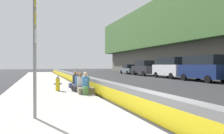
# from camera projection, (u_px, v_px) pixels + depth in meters

# --- Properties ---
(ground_plane) EXTENTS (160.00, 160.00, 0.00)m
(ground_plane) POSITION_uv_depth(u_px,v_px,m) (158.00, 124.00, 5.63)
(ground_plane) COLOR #2B2B2D
(ground_plane) RESTS_ON ground
(sidewalk_strip) EXTENTS (80.00, 4.40, 0.14)m
(sidewalk_strip) POSITION_uv_depth(u_px,v_px,m) (60.00, 133.00, 4.73)
(sidewalk_strip) COLOR #A8A59E
(sidewalk_strip) RESTS_ON ground_plane
(jersey_barrier) EXTENTS (76.00, 0.45, 0.85)m
(jersey_barrier) POSITION_uv_depth(u_px,v_px,m) (158.00, 109.00, 5.63)
(jersey_barrier) COLOR slate
(jersey_barrier) RESTS_ON ground_plane
(route_sign_post) EXTENTS (0.44, 0.09, 3.60)m
(route_sign_post) POSITION_uv_depth(u_px,v_px,m) (35.00, 44.00, 5.75)
(route_sign_post) COLOR gray
(route_sign_post) RESTS_ON sidewalk_strip
(fire_hydrant) EXTENTS (0.26, 0.46, 0.88)m
(fire_hydrant) POSITION_uv_depth(u_px,v_px,m) (58.00, 83.00, 11.87)
(fire_hydrant) COLOR gold
(fire_hydrant) RESTS_ON sidewalk_strip
(seated_person_foreground) EXTENTS (0.72, 0.82, 1.13)m
(seated_person_foreground) POSITION_uv_depth(u_px,v_px,m) (86.00, 87.00, 10.72)
(seated_person_foreground) COLOR #706651
(seated_person_foreground) RESTS_ON sidewalk_strip
(seated_person_middle) EXTENTS (0.79, 0.88, 1.06)m
(seated_person_middle) POSITION_uv_depth(u_px,v_px,m) (80.00, 86.00, 11.54)
(seated_person_middle) COLOR black
(seated_person_middle) RESTS_ON sidewalk_strip
(seated_person_rear) EXTENTS (0.83, 0.91, 1.06)m
(seated_person_rear) POSITION_uv_depth(u_px,v_px,m) (78.00, 84.00, 12.58)
(seated_person_rear) COLOR #424247
(seated_person_rear) RESTS_ON sidewalk_strip
(seated_person_far) EXTENTS (0.69, 0.80, 1.07)m
(seated_person_far) POSITION_uv_depth(u_px,v_px,m) (75.00, 83.00, 13.45)
(seated_person_far) COLOR #23284C
(seated_person_far) RESTS_ON sidewalk_strip
(backpack) EXTENTS (0.32, 0.28, 0.40)m
(backpack) POSITION_uv_depth(u_px,v_px,m) (86.00, 91.00, 10.25)
(backpack) COLOR #4C7A3D
(backpack) RESTS_ON sidewalk_strip
(parked_car_third) EXTENTS (5.13, 2.16, 2.56)m
(parked_car_third) POSITION_uv_depth(u_px,v_px,m) (203.00, 68.00, 19.97)
(parked_car_third) COLOR navy
(parked_car_third) RESTS_ON ground_plane
(parked_car_fourth) EXTENTS (5.13, 2.16, 2.56)m
(parked_car_fourth) POSITION_uv_depth(u_px,v_px,m) (170.00, 67.00, 25.28)
(parked_car_fourth) COLOR silver
(parked_car_fourth) RESTS_ON ground_plane
(parked_car_midline) EXTENTS (4.81, 2.08, 2.28)m
(parked_car_midline) POSITION_uv_depth(u_px,v_px,m) (144.00, 68.00, 31.28)
(parked_car_midline) COLOR #28282D
(parked_car_midline) RESTS_ON ground_plane
(parked_car_far) EXTENTS (4.53, 2.02, 1.71)m
(parked_car_far) POSITION_uv_depth(u_px,v_px,m) (129.00, 69.00, 36.78)
(parked_car_far) COLOR slate
(parked_car_far) RESTS_ON ground_plane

